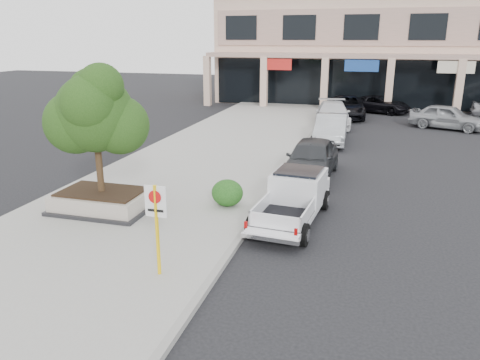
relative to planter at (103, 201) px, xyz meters
name	(u,v)px	position (x,y,z in m)	size (l,w,h in m)	color
ground	(288,256)	(6.62, -1.44, -0.48)	(120.00, 120.00, 0.00)	black
sidewalk	(185,177)	(1.12, 4.56, -0.40)	(8.00, 52.00, 0.15)	gray
curb	(277,185)	(5.07, 4.56, -0.40)	(0.20, 52.00, 0.15)	gray
strip_mall	(451,49)	(14.62, 32.49, 4.27)	(40.55, 12.43, 9.50)	#CB9B8F
planter	(103,201)	(0.00, 0.00, 0.00)	(3.20, 2.20, 0.68)	black
planter_tree	(101,113)	(0.13, 0.15, 2.94)	(2.90, 2.55, 4.00)	#312413
no_parking_sign	(156,218)	(3.77, -3.58, 1.16)	(0.55, 0.09, 2.30)	yellow
hedge	(227,193)	(3.94, 1.53, 0.14)	(1.10, 0.99, 0.94)	#163F12
pickup_truck	(292,200)	(6.27, 1.01, 0.29)	(1.81, 4.89, 1.54)	white
curb_car_a	(311,158)	(6.19, 6.29, 0.34)	(1.93, 4.81, 1.64)	#2C2E31
curb_car_b	(331,129)	(6.35, 13.40, 0.31)	(1.67, 4.79, 1.58)	#ACAFB4
curb_car_c	(332,114)	(5.96, 18.67, 0.32)	(2.22, 5.47, 1.59)	silver
curb_car_d	(346,107)	(6.61, 22.47, 0.32)	(2.64, 5.72, 1.59)	black
lot_car_a	(447,117)	(13.21, 19.65, 0.32)	(1.87, 4.65, 1.58)	#94979B
lot_car_d	(379,104)	(8.97, 25.50, 0.19)	(2.20, 4.77, 1.32)	black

